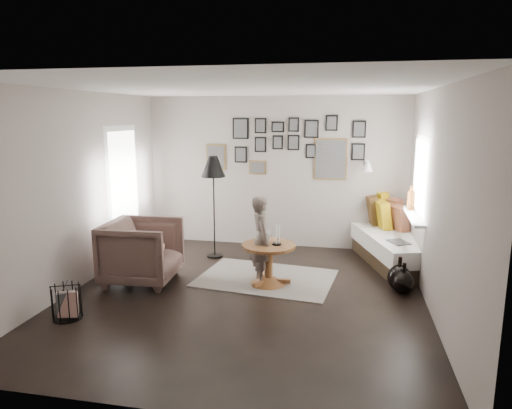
% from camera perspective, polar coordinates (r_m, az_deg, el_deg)
% --- Properties ---
extents(ground, '(4.80, 4.80, 0.00)m').
position_cam_1_polar(ground, '(5.97, -1.45, -11.32)').
color(ground, black).
rests_on(ground, ground).
extents(wall_back, '(4.50, 0.00, 4.50)m').
position_cam_1_polar(wall_back, '(7.94, 2.36, 4.03)').
color(wall_back, gray).
rests_on(wall_back, ground).
extents(wall_front, '(4.50, 0.00, 4.50)m').
position_cam_1_polar(wall_front, '(3.37, -10.69, -5.98)').
color(wall_front, gray).
rests_on(wall_front, ground).
extents(wall_left, '(0.00, 4.80, 4.80)m').
position_cam_1_polar(wall_left, '(6.48, -21.29, 1.67)').
color(wall_left, gray).
rests_on(wall_left, ground).
extents(wall_right, '(0.00, 4.80, 4.80)m').
position_cam_1_polar(wall_right, '(5.56, 21.71, 0.18)').
color(wall_right, gray).
rests_on(wall_right, ground).
extents(ceiling, '(4.80, 4.80, 0.00)m').
position_cam_1_polar(ceiling, '(5.53, -1.58, 14.44)').
color(ceiling, white).
rests_on(ceiling, wall_back).
extents(door_left, '(0.00, 2.14, 2.14)m').
position_cam_1_polar(door_left, '(7.54, -16.19, 1.30)').
color(door_left, white).
rests_on(door_left, wall_left).
extents(window_right, '(0.15, 1.32, 1.30)m').
position_cam_1_polar(window_right, '(6.92, 18.97, -0.72)').
color(window_right, white).
rests_on(window_right, wall_right).
extents(gallery_wall, '(2.74, 0.03, 1.08)m').
position_cam_1_polar(gallery_wall, '(7.84, 4.46, 7.17)').
color(gallery_wall, brown).
rests_on(gallery_wall, wall_back).
extents(wall_sconce, '(0.18, 0.36, 0.16)m').
position_cam_1_polar(wall_sconce, '(7.57, 13.76, 4.61)').
color(wall_sconce, white).
rests_on(wall_sconce, wall_back).
extents(rug, '(2.01, 1.52, 0.01)m').
position_cam_1_polar(rug, '(6.56, 1.28, -9.17)').
color(rug, beige).
rests_on(rug, ground).
extents(pedestal_table, '(0.72, 0.72, 0.57)m').
position_cam_1_polar(pedestal_table, '(6.26, 1.58, -7.67)').
color(pedestal_table, brown).
rests_on(pedestal_table, ground).
extents(vase, '(0.21, 0.21, 0.52)m').
position_cam_1_polar(vase, '(6.16, 0.90, -3.47)').
color(vase, black).
rests_on(vase, pedestal_table).
extents(candles, '(0.12, 0.12, 0.27)m').
position_cam_1_polar(candles, '(6.11, 2.62, -3.86)').
color(candles, black).
rests_on(candles, pedestal_table).
extents(daybed, '(1.48, 2.25, 1.03)m').
position_cam_1_polar(daybed, '(7.57, 16.85, -4.35)').
color(daybed, black).
rests_on(daybed, ground).
extents(magazine_on_daybed, '(0.35, 0.39, 0.02)m').
position_cam_1_polar(magazine_on_daybed, '(6.90, 17.40, -4.51)').
color(magazine_on_daybed, black).
rests_on(magazine_on_daybed, daybed).
extents(armchair, '(1.01, 0.98, 0.87)m').
position_cam_1_polar(armchair, '(6.50, -14.04, -5.70)').
color(armchair, brown).
rests_on(armchair, ground).
extents(armchair_cushion, '(0.40, 0.42, 0.18)m').
position_cam_1_polar(armchair_cushion, '(6.51, -13.63, -5.24)').
color(armchair_cushion, silver).
rests_on(armchair_cushion, armchair).
extents(floor_lamp, '(0.38, 0.38, 1.65)m').
position_cam_1_polar(floor_lamp, '(7.24, -5.36, 4.28)').
color(floor_lamp, black).
rests_on(floor_lamp, ground).
extents(magazine_basket, '(0.41, 0.41, 0.39)m').
position_cam_1_polar(magazine_basket, '(5.71, -22.60, -11.22)').
color(magazine_basket, black).
rests_on(magazine_basket, ground).
extents(demijohn_large, '(0.30, 0.30, 0.46)m').
position_cam_1_polar(demijohn_large, '(6.37, 17.45, -8.69)').
color(demijohn_large, black).
rests_on(demijohn_large, ground).
extents(demijohn_small, '(0.27, 0.27, 0.41)m').
position_cam_1_polar(demijohn_small, '(6.27, 17.93, -9.24)').
color(demijohn_small, black).
rests_on(demijohn_small, ground).
extents(child, '(0.45, 0.53, 1.22)m').
position_cam_1_polar(child, '(6.21, 0.66, -4.50)').
color(child, '#534641').
rests_on(child, ground).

